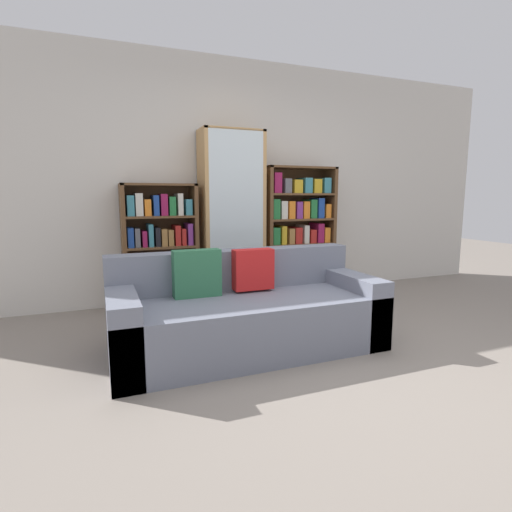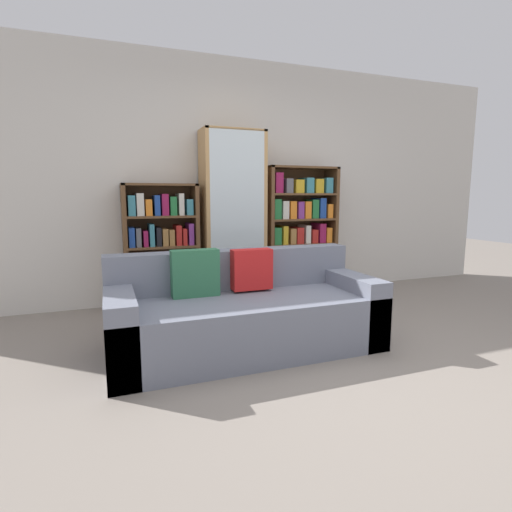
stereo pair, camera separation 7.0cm
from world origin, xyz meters
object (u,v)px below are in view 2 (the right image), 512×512
object	(u,v)px
display_cabinet	(233,218)
wine_bottle	(291,293)
bookshelf_left	(161,249)
bookshelf_right	(300,234)
couch	(244,314)

from	to	relation	value
display_cabinet	wine_bottle	xyz separation A→B (m)	(0.49, -0.52, -0.78)
bookshelf_left	wine_bottle	size ratio (longest dim) A/B	3.46
bookshelf_left	bookshelf_right	xyz separation A→B (m)	(1.64, -0.00, 0.10)
display_cabinet	bookshelf_right	size ratio (longest dim) A/B	1.24
bookshelf_left	wine_bottle	world-z (taller)	bookshelf_left
bookshelf_left	couch	bearing A→B (deg)	-73.17
bookshelf_right	couch	bearing A→B (deg)	-129.88
bookshelf_left	bookshelf_right	world-z (taller)	bookshelf_right
couch	wine_bottle	xyz separation A→B (m)	(0.84, 0.90, -0.12)
couch	bookshelf_left	bearing A→B (deg)	106.83
bookshelf_right	wine_bottle	xyz separation A→B (m)	(-0.36, -0.53, -0.58)
bookshelf_left	bookshelf_right	distance (m)	1.64
couch	bookshelf_left	xyz separation A→B (m)	(-0.44, 1.44, 0.35)
display_cabinet	wine_bottle	world-z (taller)	display_cabinet
bookshelf_left	bookshelf_right	bearing A→B (deg)	-0.02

